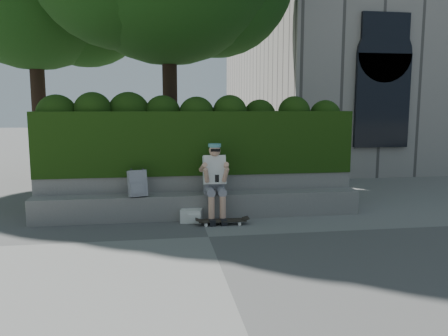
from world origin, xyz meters
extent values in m
plane|color=slate|center=(0.00, 0.00, 0.00)|extent=(80.00, 80.00, 0.00)
cube|color=gray|center=(0.00, 1.25, 0.23)|extent=(6.00, 0.45, 0.45)
cube|color=gray|center=(0.00, 1.73, 0.38)|extent=(6.00, 0.50, 0.75)
cube|color=black|center=(0.00, 1.95, 1.35)|extent=(6.00, 1.00, 1.20)
cylinder|color=black|center=(-0.42, 4.58, 1.74)|extent=(0.37, 0.37, 3.47)
cylinder|color=black|center=(-4.03, 6.41, 1.63)|extent=(0.39, 0.39, 3.27)
cube|color=gray|center=(0.24, 1.20, 0.56)|extent=(0.36, 0.26, 0.22)
cube|color=silver|center=(0.24, 1.13, 0.90)|extent=(0.40, 0.32, 0.55)
sphere|color=tan|center=(0.24, 1.06, 1.26)|extent=(0.21, 0.21, 0.21)
cylinder|color=teal|center=(0.24, 1.08, 1.35)|extent=(0.23, 0.23, 0.06)
cube|color=black|center=(0.24, 0.78, 0.80)|extent=(0.07, 0.02, 0.13)
cylinder|color=tan|center=(0.14, 0.76, 0.24)|extent=(0.11, 0.11, 0.47)
cylinder|color=tan|center=(0.34, 0.76, 0.24)|extent=(0.11, 0.11, 0.47)
cube|color=black|center=(0.14, 0.70, 0.05)|extent=(0.10, 0.26, 0.10)
cube|color=black|center=(0.34, 0.70, 0.05)|extent=(0.10, 0.26, 0.10)
cube|color=black|center=(0.32, 0.67, 0.08)|extent=(0.83, 0.23, 0.02)
cylinder|color=silver|center=(0.03, 0.59, 0.03)|extent=(0.06, 0.03, 0.06)
cylinder|color=silver|center=(0.03, 0.77, 0.03)|extent=(0.06, 0.03, 0.06)
cylinder|color=silver|center=(0.61, 0.58, 0.03)|extent=(0.06, 0.03, 0.06)
cylinder|color=silver|center=(0.61, 0.75, 0.03)|extent=(0.06, 0.03, 0.06)
cube|color=#A7A6AB|center=(-1.13, 1.15, 0.68)|extent=(0.35, 0.25, 0.47)
cube|color=silver|center=(-0.20, 0.93, 0.12)|extent=(0.41, 0.33, 0.23)
camera|label=1|loc=(-0.77, -6.61, 2.02)|focal=35.00mm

